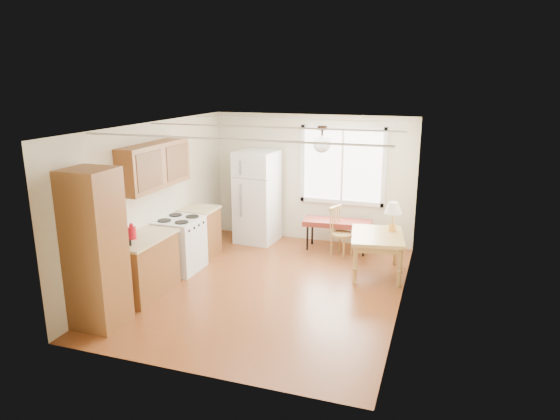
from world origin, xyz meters
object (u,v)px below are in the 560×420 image
at_px(dining_table, 377,240).
at_px(chair, 338,228).
at_px(refrigerator, 257,197).
at_px(bench, 337,224).

distance_m(dining_table, chair, 1.09).
relative_size(dining_table, chair, 1.38).
xyz_separation_m(refrigerator, dining_table, (2.50, -1.01, -0.32)).
relative_size(refrigerator, bench, 1.39).
bearing_deg(refrigerator, bench, 2.91).
bearing_deg(dining_table, refrigerator, 148.34).
distance_m(refrigerator, bench, 1.68).
bearing_deg(dining_table, chair, 127.84).
relative_size(refrigerator, chair, 2.03).
bearing_deg(refrigerator, dining_table, -17.16).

